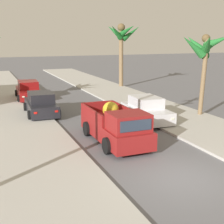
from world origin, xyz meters
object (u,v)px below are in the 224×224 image
at_px(palm_tree_left_mid, 122,37).
at_px(pickup_truck, 116,127).
at_px(car_right_near, 41,104).
at_px(palm_tree_left_fore, 205,48).
at_px(car_left_near, 29,91).
at_px(car_left_mid, 146,110).

bearing_deg(palm_tree_left_mid, pickup_truck, -114.82).
height_order(car_right_near, palm_tree_left_mid, palm_tree_left_mid).
relative_size(pickup_truck, palm_tree_left_fore, 0.97).
relative_size(car_left_near, car_left_mid, 1.00).
bearing_deg(car_left_near, car_right_near, -90.22).
xyz_separation_m(pickup_truck, palm_tree_left_fore, (7.28, 2.85, 3.64)).
bearing_deg(pickup_truck, car_left_near, 100.11).
bearing_deg(car_right_near, pickup_truck, -71.66).
relative_size(car_right_near, palm_tree_left_mid, 0.67).
distance_m(pickup_truck, car_left_near, 13.48).
height_order(pickup_truck, palm_tree_left_mid, palm_tree_left_mid).
bearing_deg(pickup_truck, car_right_near, 108.34).
height_order(car_left_near, palm_tree_left_mid, palm_tree_left_mid).
bearing_deg(palm_tree_left_mid, car_right_near, -137.25).
distance_m(palm_tree_left_fore, palm_tree_left_mid, 13.61).
bearing_deg(palm_tree_left_mid, car_left_mid, -107.81).
bearing_deg(car_right_near, palm_tree_left_mid, 42.75).
distance_m(car_right_near, palm_tree_left_fore, 11.24).
relative_size(car_left_near, palm_tree_left_fore, 0.80).
bearing_deg(car_right_near, palm_tree_left_fore, -24.24).
height_order(pickup_truck, car_left_near, pickup_truck).
distance_m(car_left_mid, palm_tree_left_fore, 5.45).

